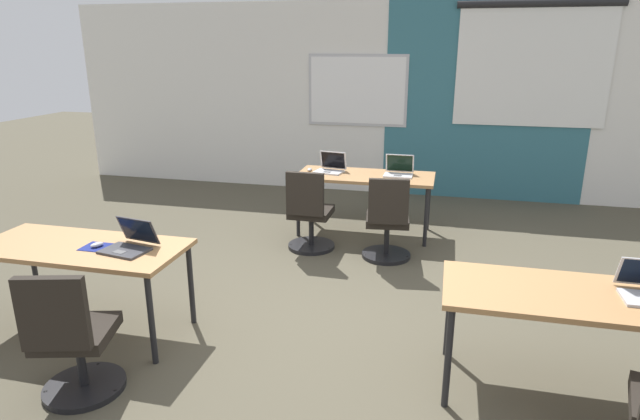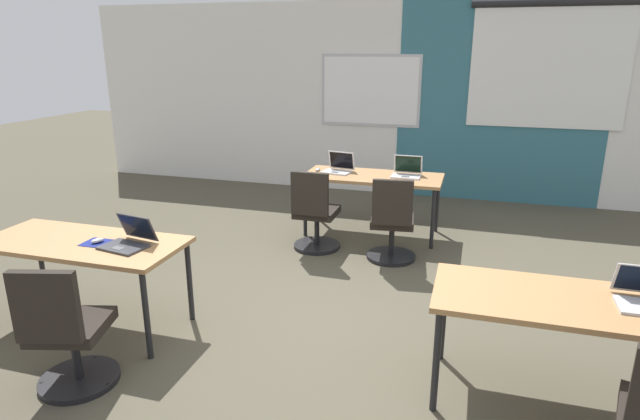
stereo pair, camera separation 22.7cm
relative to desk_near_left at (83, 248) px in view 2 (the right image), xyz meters
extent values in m
plane|color=#4C4738|center=(1.75, 0.60, -0.66)|extent=(24.00, 24.00, 0.00)
cube|color=silver|center=(1.75, 4.80, 0.74)|extent=(10.00, 0.20, 2.80)
cube|color=#336B7A|center=(3.15, 4.69, 0.74)|extent=(2.82, 0.01, 2.80)
cube|color=#B7B7BC|center=(1.32, 4.69, 0.88)|extent=(1.48, 0.02, 1.04)
cube|color=white|center=(1.32, 4.68, 0.88)|extent=(1.40, 0.02, 0.96)
cube|color=white|center=(3.71, 4.67, 1.21)|extent=(2.00, 0.02, 1.56)
cylinder|color=black|center=(3.71, 4.67, 2.04)|extent=(2.10, 0.10, 0.10)
cube|color=#A37547|center=(0.00, 0.00, 0.04)|extent=(1.60, 0.70, 0.04)
cylinder|color=black|center=(0.74, -0.30, -0.32)|extent=(0.04, 0.04, 0.68)
cylinder|color=black|center=(-0.74, 0.30, -0.32)|extent=(0.04, 0.04, 0.68)
cylinder|color=black|center=(0.74, 0.30, -0.32)|extent=(0.04, 0.04, 0.68)
cube|color=#A37547|center=(3.50, 0.00, 0.04)|extent=(1.60, 0.70, 0.04)
cylinder|color=black|center=(2.76, -0.30, -0.32)|extent=(0.04, 0.04, 0.68)
cylinder|color=black|center=(2.76, 0.30, -0.32)|extent=(0.04, 0.04, 0.68)
cube|color=#A37547|center=(1.75, 2.80, 0.04)|extent=(1.60, 0.70, 0.04)
cylinder|color=black|center=(1.01, 2.50, -0.32)|extent=(0.04, 0.04, 0.68)
cylinder|color=black|center=(2.49, 2.50, -0.32)|extent=(0.04, 0.04, 0.68)
cylinder|color=black|center=(1.01, 3.10, -0.32)|extent=(0.04, 0.04, 0.68)
cylinder|color=black|center=(2.49, 3.10, -0.32)|extent=(0.04, 0.04, 0.68)
cube|color=silver|center=(2.13, 2.82, 0.07)|extent=(0.33, 0.23, 0.02)
cube|color=#4C4C4F|center=(2.13, 2.77, 0.08)|extent=(0.09, 0.06, 0.00)
cube|color=silver|center=(2.13, 2.96, 0.18)|extent=(0.33, 0.06, 0.22)
cube|color=black|center=(2.13, 2.95, 0.19)|extent=(0.30, 0.05, 0.19)
cylinder|color=black|center=(2.11, 2.09, -0.64)|extent=(0.52, 0.52, 0.04)
cylinder|color=black|center=(2.11, 2.09, -0.45)|extent=(0.06, 0.06, 0.34)
cube|color=black|center=(2.11, 2.09, -0.24)|extent=(0.49, 0.49, 0.08)
cube|color=black|center=(2.14, 1.84, 0.03)|extent=(0.40, 0.11, 0.46)
sphere|color=black|center=(2.08, 2.32, -0.64)|extent=(0.04, 0.04, 0.04)
sphere|color=black|center=(2.34, 2.04, -0.64)|extent=(0.04, 0.04, 0.04)
sphere|color=black|center=(1.89, 1.99, -0.64)|extent=(0.04, 0.04, 0.04)
cube|color=#333338|center=(0.41, -0.04, 0.07)|extent=(0.37, 0.28, 0.02)
cube|color=#4C4C4F|center=(0.40, -0.09, 0.08)|extent=(0.10, 0.07, 0.00)
cube|color=#333338|center=(0.44, 0.11, 0.18)|extent=(0.34, 0.15, 0.21)
cube|color=black|center=(0.44, 0.11, 0.18)|extent=(0.31, 0.13, 0.18)
cube|color=navy|center=(0.15, 0.00, 0.06)|extent=(0.22, 0.19, 0.00)
ellipsoid|color=#B2B2B7|center=(0.15, 0.00, 0.08)|extent=(0.10, 0.11, 0.03)
cylinder|color=black|center=(0.45, -0.69, -0.64)|extent=(0.52, 0.52, 0.04)
cylinder|color=black|center=(0.45, -0.69, -0.45)|extent=(0.06, 0.06, 0.34)
cube|color=black|center=(0.45, -0.69, -0.24)|extent=(0.54, 0.54, 0.08)
cube|color=black|center=(0.51, -0.93, 0.03)|extent=(0.40, 0.16, 0.46)
sphere|color=black|center=(0.39, -0.46, -0.64)|extent=(0.04, 0.04, 0.04)
sphere|color=black|center=(0.68, -0.70, -0.64)|extent=(0.04, 0.04, 0.04)
sphere|color=black|center=(0.25, -0.82, -0.64)|extent=(0.04, 0.04, 0.04)
cube|color=silver|center=(1.31, 2.80, 0.07)|extent=(0.36, 0.28, 0.02)
cube|color=#4C4C4F|center=(1.30, 2.75, 0.08)|extent=(0.10, 0.07, 0.00)
cube|color=silver|center=(1.33, 2.94, 0.19)|extent=(0.33, 0.11, 0.22)
cube|color=black|center=(1.33, 2.94, 0.19)|extent=(0.30, 0.10, 0.19)
ellipsoid|color=#B2B2B7|center=(1.06, 2.84, 0.08)|extent=(0.06, 0.10, 0.03)
cylinder|color=black|center=(1.26, 2.16, -0.64)|extent=(0.52, 0.52, 0.04)
cylinder|color=black|center=(1.26, 2.16, -0.45)|extent=(0.06, 0.06, 0.34)
cube|color=black|center=(1.26, 2.16, -0.24)|extent=(0.44, 0.44, 0.08)
cube|color=black|center=(1.26, 1.91, 0.03)|extent=(0.40, 0.06, 0.46)
sphere|color=black|center=(1.26, 2.40, -0.64)|extent=(0.04, 0.04, 0.04)
sphere|color=black|center=(1.48, 2.09, -0.64)|extent=(0.04, 0.04, 0.04)
sphere|color=black|center=(1.03, 2.09, -0.64)|extent=(0.04, 0.04, 0.04)
camera|label=1|loc=(2.66, -3.24, 1.51)|focal=29.85mm
camera|label=2|loc=(2.88, -3.18, 1.51)|focal=29.85mm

